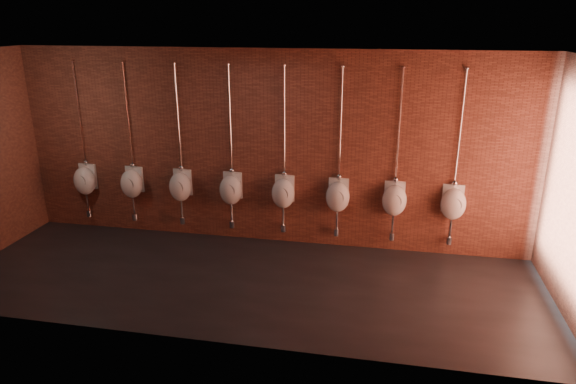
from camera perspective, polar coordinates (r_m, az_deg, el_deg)
name	(u,v)px	position (r m, az deg, el deg)	size (l,w,h in m)	color
ground	(246,281)	(7.61, -4.68, -9.83)	(8.50, 8.50, 0.00)	black
room_shell	(242,147)	(6.88, -5.12, 5.04)	(8.54, 3.04, 3.22)	black
urinal_0	(85,180)	(9.72, -21.64, 1.27)	(0.41, 0.36, 2.72)	white
urinal_1	(132,183)	(9.28, -16.96, 0.99)	(0.41, 0.36, 2.72)	white
urinal_2	(180,186)	(8.90, -11.86, 0.68)	(0.41, 0.36, 2.72)	white
urinal_3	(231,189)	(8.61, -6.36, 0.34)	(0.41, 0.36, 2.72)	white
urinal_4	(283,192)	(8.39, -0.52, -0.03)	(0.41, 0.36, 2.72)	white
urinal_5	(338,196)	(8.27, 5.55, -0.41)	(0.41, 0.36, 2.72)	white
urinal_6	(394,199)	(8.25, 11.74, -0.79)	(0.41, 0.36, 2.72)	white
urinal_7	(453,203)	(8.32, 17.89, -1.16)	(0.41, 0.36, 2.72)	white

